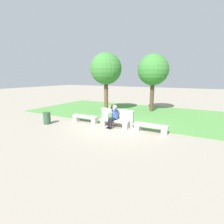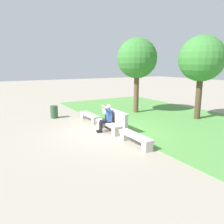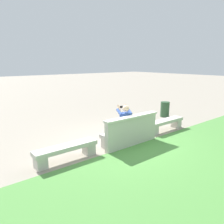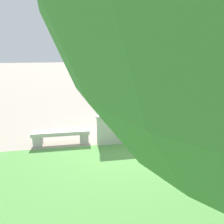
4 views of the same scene
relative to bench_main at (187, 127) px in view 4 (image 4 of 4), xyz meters
The scene contains 8 objects.
ground_plane 2.21m from the bench_main, ahead, with size 80.00×80.00×0.00m, color gray.
bench_main is the anchor object (origin of this frame).
bench_near 2.19m from the bench_main, ahead, with size 1.83×0.40×0.45m.
bench_mid 4.37m from the bench_main, ahead, with size 1.83×0.40×0.45m.
backrest_wall_with_plaque 2.22m from the bench_main, ahead, with size 2.15×0.24×1.01m.
person_photographer 2.21m from the bench_main, ahead, with size 0.53×0.77×1.32m.
backpack 1.97m from the bench_main, ahead, with size 0.28×0.24×0.43m.
trash_bin 2.38m from the bench_main, 141.70° to the right, with size 0.44×0.44×0.75m, color #2D5133.
Camera 4 is at (1.63, 6.74, 3.04)m, focal length 35.00 mm.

